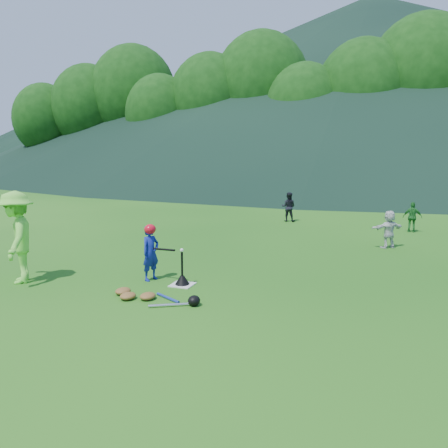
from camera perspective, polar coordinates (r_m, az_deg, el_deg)
name	(u,v)px	position (r m, az deg, el deg)	size (l,w,h in m)	color
ground	(182,285)	(9.12, -5.46, -7.95)	(120.00, 120.00, 0.00)	#165413
home_plate	(182,285)	(9.11, -5.46, -7.89)	(0.45, 0.45, 0.02)	silver
baseball	(182,250)	(8.93, -5.53, -3.42)	(0.08, 0.08, 0.08)	white
batter_child	(151,253)	(9.42, -9.56, -3.75)	(0.43, 0.28, 1.18)	navy
adult_coach	(17,237)	(10.03, -25.40, -1.58)	(1.24, 0.71, 1.92)	#7BEB45
fielder_b	(288,207)	(17.60, 8.42, 2.22)	(0.57, 0.44, 1.17)	black
fielder_c	(412,217)	(16.36, 23.39, 0.83)	(0.61, 0.26, 1.05)	#216F28
fielder_d	(389,229)	(13.33, 20.74, -0.66)	(1.01, 0.32, 1.09)	silver
batting_tee	(182,279)	(9.08, -5.47, -7.17)	(0.30, 0.30, 0.68)	black
batter_gear	(151,231)	(9.31, -9.51, -0.89)	(0.73, 0.26, 0.55)	red
equipment_pile	(147,296)	(8.32, -9.97, -9.26)	(1.80, 0.73, 0.19)	olive
outfield_fence	(334,179)	(36.10, 14.12, 5.72)	(70.07, 0.08, 1.33)	gray
tree_line	(346,91)	(42.20, 15.71, 16.33)	(70.04, 11.40, 14.82)	#382314
distant_hills	(327,90)	(91.22, 13.30, 16.65)	(155.00, 140.00, 32.00)	black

